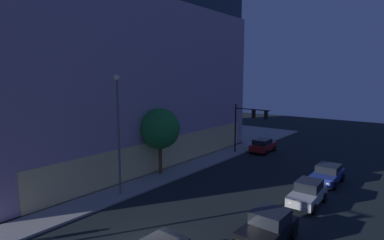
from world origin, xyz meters
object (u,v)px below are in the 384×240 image
object	(u,v)px
modern_building	(83,71)
traffic_light_far_corner	(248,120)
car_black	(268,227)
sidewalk_tree	(160,129)
car_blue	(327,174)
car_red	(263,145)
car_silver	(308,193)
street_lamp_sidewalk	(118,122)

from	to	relation	value
modern_building	traffic_light_far_corner	world-z (taller)	modern_building
traffic_light_far_corner	car_black	size ratio (longest dim) A/B	1.41
modern_building	sidewalk_tree	distance (m)	15.50
sidewalk_tree	car_black	world-z (taller)	sidewalk_tree
traffic_light_far_corner	car_blue	bearing A→B (deg)	-112.26
car_blue	car_red	xyz separation A→B (m)	(6.66, 9.12, 0.06)
modern_building	car_black	xyz separation A→B (m)	(-6.40, -27.27, -8.89)
car_blue	modern_building	bearing A→B (deg)	101.81
car_black	car_blue	world-z (taller)	car_black
modern_building	car_silver	world-z (taller)	modern_building
traffic_light_far_corner	car_red	distance (m)	4.31
traffic_light_far_corner	sidewalk_tree	size ratio (longest dim) A/B	0.95
street_lamp_sidewalk	sidewalk_tree	bearing A→B (deg)	12.33
traffic_light_far_corner	sidewalk_tree	distance (m)	11.67
car_black	car_red	world-z (taller)	car_black
car_blue	car_black	bearing A→B (deg)	-179.61
car_silver	car_blue	distance (m)	5.69
car_black	traffic_light_far_corner	bearing A→B (deg)	31.52
car_blue	car_silver	bearing A→B (deg)	-178.44
car_black	car_silver	bearing A→B (deg)	-0.66
traffic_light_far_corner	car_silver	distance (m)	14.28
sidewalk_tree	car_blue	size ratio (longest dim) A/B	1.43
car_black	car_red	distance (m)	20.88
car_red	traffic_light_far_corner	bearing A→B (deg)	165.92
traffic_light_far_corner	car_silver	bearing A→B (deg)	-134.28
street_lamp_sidewalk	car_black	size ratio (longest dim) A/B	2.22
car_blue	street_lamp_sidewalk	bearing A→B (deg)	138.22
car_silver	car_blue	size ratio (longest dim) A/B	0.97
street_lamp_sidewalk	sidewalk_tree	size ratio (longest dim) A/B	1.49
modern_building	traffic_light_far_corner	bearing A→B (deg)	-60.88
modern_building	car_blue	bearing A→B (deg)	-78.19
car_silver	car_blue	bearing A→B (deg)	1.56
sidewalk_tree	modern_building	bearing A→B (deg)	83.71
car_black	sidewalk_tree	bearing A→B (deg)	69.47
street_lamp_sidewalk	traffic_light_far_corner	bearing A→B (deg)	-5.86
modern_building	car_blue	size ratio (longest dim) A/B	7.24
traffic_light_far_corner	street_lamp_sidewalk	size ratio (longest dim) A/B	0.63
traffic_light_far_corner	car_black	xyz separation A→B (m)	(-16.09, -9.87, -3.33)
street_lamp_sidewalk	car_blue	xyz separation A→B (m)	(12.90, -11.52, -4.93)
modern_building	traffic_light_far_corner	size ratio (longest dim) A/B	5.36
sidewalk_tree	car_red	bearing A→B (deg)	-14.59
street_lamp_sidewalk	car_red	bearing A→B (deg)	-7.00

